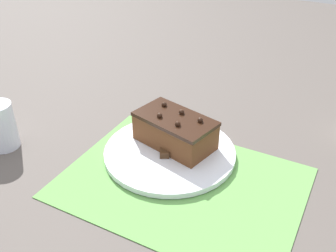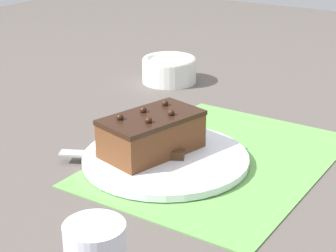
# 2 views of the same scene
# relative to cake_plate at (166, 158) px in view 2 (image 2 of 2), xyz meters

# --- Properties ---
(ground_plane) EXTENTS (3.00, 3.00, 0.00)m
(ground_plane) POSITION_rel_cake_plate_xyz_m (0.06, -0.07, -0.01)
(ground_plane) COLOR #544C47
(placemat_woven) EXTENTS (0.46, 0.34, 0.00)m
(placemat_woven) POSITION_rel_cake_plate_xyz_m (0.06, -0.07, -0.01)
(placemat_woven) COLOR #609E4C
(placemat_woven) RESTS_ON ground_plane
(cake_plate) EXTENTS (0.28, 0.28, 0.01)m
(cake_plate) POSITION_rel_cake_plate_xyz_m (0.00, 0.00, 0.00)
(cake_plate) COLOR white
(cake_plate) RESTS_ON placemat_woven
(chocolate_cake) EXTENTS (0.19, 0.13, 0.08)m
(chocolate_cake) POSITION_rel_cake_plate_xyz_m (-0.00, 0.03, 0.04)
(chocolate_cake) COLOR brown
(chocolate_cake) RESTS_ON cake_plate
(serving_knife) EXTENTS (0.12, 0.20, 0.01)m
(serving_knife) POSITION_rel_cake_plate_xyz_m (-0.03, 0.03, 0.01)
(serving_knife) COLOR #472D19
(serving_knife) RESTS_ON cake_plate
(small_bowl) EXTENTS (0.13, 0.13, 0.06)m
(small_bowl) POSITION_rel_cake_plate_xyz_m (0.39, 0.25, 0.02)
(small_bowl) COLOR white
(small_bowl) RESTS_ON ground_plane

